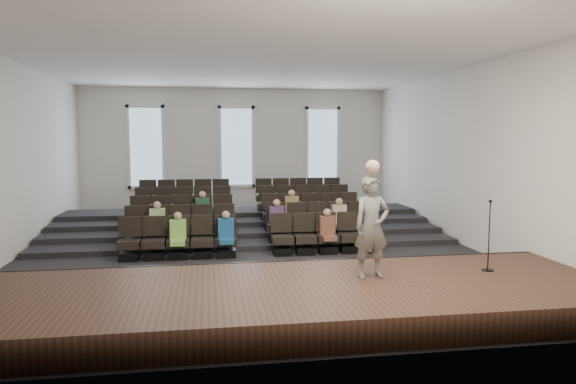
# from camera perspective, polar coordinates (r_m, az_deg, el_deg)

# --- Properties ---
(ground) EXTENTS (14.00, 14.00, 0.00)m
(ground) POSITION_cam_1_polar(r_m,az_deg,el_deg) (13.97, -3.96, -6.55)
(ground) COLOR black
(ground) RESTS_ON ground
(ceiling) EXTENTS (12.00, 14.00, 0.02)m
(ceiling) POSITION_cam_1_polar(r_m,az_deg,el_deg) (13.78, -4.12, 14.24)
(ceiling) COLOR white
(ceiling) RESTS_ON ground
(wall_back) EXTENTS (12.00, 0.04, 5.00)m
(wall_back) POSITION_cam_1_polar(r_m,az_deg,el_deg) (20.65, -5.73, 4.47)
(wall_back) COLOR silver
(wall_back) RESTS_ON ground
(wall_front) EXTENTS (12.00, 0.04, 5.00)m
(wall_front) POSITION_cam_1_polar(r_m,az_deg,el_deg) (6.69, 1.18, 1.52)
(wall_front) COLOR silver
(wall_front) RESTS_ON ground
(wall_left) EXTENTS (0.04, 14.00, 5.00)m
(wall_left) POSITION_cam_1_polar(r_m,az_deg,el_deg) (14.43, -28.63, 3.16)
(wall_left) COLOR silver
(wall_left) RESTS_ON ground
(wall_right) EXTENTS (0.04, 14.00, 5.00)m
(wall_right) POSITION_cam_1_polar(r_m,az_deg,el_deg) (15.38, 18.95, 3.69)
(wall_right) COLOR silver
(wall_right) RESTS_ON ground
(stage) EXTENTS (11.80, 3.60, 0.50)m
(stage) POSITION_cam_1_polar(r_m,az_deg,el_deg) (9.00, -1.06, -11.95)
(stage) COLOR #41281C
(stage) RESTS_ON ground
(stage_lip) EXTENTS (11.80, 0.06, 0.52)m
(stage_lip) POSITION_cam_1_polar(r_m,az_deg,el_deg) (10.69, -2.38, -9.07)
(stage_lip) COLOR black
(stage_lip) RESTS_ON ground
(risers) EXTENTS (11.80, 4.80, 0.60)m
(risers) POSITION_cam_1_polar(r_m,az_deg,el_deg) (17.03, -4.91, -3.62)
(risers) COLOR black
(risers) RESTS_ON ground
(seating_rows) EXTENTS (6.80, 4.70, 1.67)m
(seating_rows) POSITION_cam_1_polar(r_m,az_deg,el_deg) (15.35, -4.49, -2.84)
(seating_rows) COLOR black
(seating_rows) RESTS_ON ground
(windows) EXTENTS (8.44, 0.10, 3.24)m
(windows) POSITION_cam_1_polar(r_m,az_deg,el_deg) (20.57, -5.73, 5.02)
(windows) COLOR white
(windows) RESTS_ON wall_back
(audience) EXTENTS (5.45, 2.64, 1.10)m
(audience) POSITION_cam_1_polar(r_m,az_deg,el_deg) (14.13, -4.10, -3.06)
(audience) COLOR #87CE52
(audience) RESTS_ON seating_rows
(speaker) EXTENTS (0.73, 0.53, 1.85)m
(speaker) POSITION_cam_1_polar(r_m,az_deg,el_deg) (9.43, 9.27, -3.85)
(speaker) COLOR slate
(speaker) RESTS_ON stage
(mic_stand) EXTENTS (0.23, 0.23, 1.37)m
(mic_stand) POSITION_cam_1_polar(r_m,az_deg,el_deg) (10.57, 21.38, -5.98)
(mic_stand) COLOR black
(mic_stand) RESTS_ON stage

